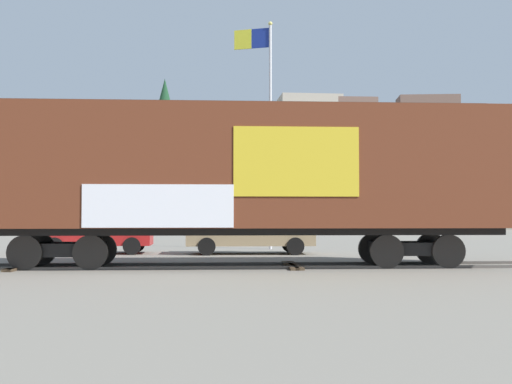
{
  "coord_description": "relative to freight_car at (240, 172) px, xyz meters",
  "views": [
    {
      "loc": [
        0.96,
        -17.68,
        1.44
      ],
      "look_at": [
        0.54,
        1.71,
        2.15
      ],
      "focal_mm": 44.55,
      "sensor_mm": 36.0,
      "label": 1
    }
  ],
  "objects": [
    {
      "name": "freight_car",
      "position": [
        0.0,
        0.0,
        0.0
      ],
      "size": [
        14.94,
        4.15,
        4.62
      ],
      "color": "#5B2B19",
      "rests_on": "ground_plane"
    },
    {
      "name": "hillside",
      "position": [
        -0.13,
        66.0,
        3.61
      ],
      "size": [
        158.43,
        39.41,
        17.43
      ],
      "color": "gray",
      "rests_on": "ground_plane"
    },
    {
      "name": "parked_car_tan",
      "position": [
        0.04,
        6.07,
        -1.78
      ],
      "size": [
        4.83,
        2.22,
        1.75
      ],
      "color": "#9E8966",
      "rests_on": "ground_plane"
    },
    {
      "name": "track",
      "position": [
        0.25,
        0.02,
        -2.62
      ],
      "size": [
        59.93,
        6.33,
        0.08
      ],
      "color": "#4C4742",
      "rests_on": "ground_plane"
    },
    {
      "name": "parked_car_red",
      "position": [
        -5.68,
        6.07,
        -1.83
      ],
      "size": [
        4.19,
        2.21,
        1.61
      ],
      "color": "#B21E1E",
      "rests_on": "ground_plane"
    },
    {
      "name": "flagpole",
      "position": [
        0.57,
        9.47,
        3.64
      ],
      "size": [
        1.67,
        0.52,
        9.8
      ],
      "color": "silver",
      "rests_on": "ground_plane"
    },
    {
      "name": "ground_plane",
      "position": [
        -0.13,
        0.0,
        -2.66
      ],
      "size": [
        260.0,
        260.0,
        0.0
      ],
      "primitive_type": "plane",
      "color": "slate"
    }
  ]
}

